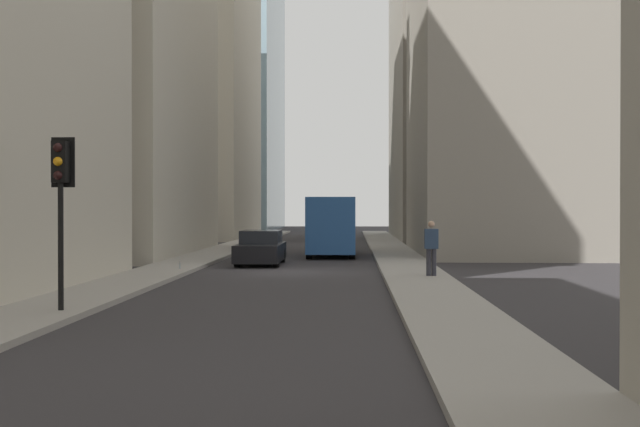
{
  "coord_description": "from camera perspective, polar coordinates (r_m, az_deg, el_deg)",
  "views": [
    {
      "loc": [
        -28.79,
        -2.33,
        2.39
      ],
      "look_at": [
        9.1,
        -0.83,
        2.07
      ],
      "focal_mm": 43.99,
      "sensor_mm": 36.0,
      "label": 1
    }
  ],
  "objects": [
    {
      "name": "building_left_far",
      "position": [
        60.59,
        10.27,
        11.14
      ],
      "size": [
        18.6,
        10.5,
        27.18
      ],
      "color": "gray",
      "rests_on": "ground_plane"
    },
    {
      "name": "pedestrian",
      "position": [
        25.83,
        8.1,
        -2.34
      ],
      "size": [
        0.26,
        0.44,
        1.79
      ],
      "color": "#33333D",
      "rests_on": "sidewalk_left"
    },
    {
      "name": "ground_plane",
      "position": [
        28.98,
        -2.35,
        -4.25
      ],
      "size": [
        135.0,
        135.0,
        0.0
      ],
      "primitive_type": "plane",
      "color": "#302D30"
    },
    {
      "name": "discarded_bottle",
      "position": [
        28.98,
        -10.16,
        -3.76
      ],
      "size": [
        0.07,
        0.07,
        0.27
      ],
      "color": "#999EA3",
      "rests_on": "sidewalk_right"
    },
    {
      "name": "traffic_light_foreground",
      "position": [
        17.95,
        -18.36,
        2.14
      ],
      "size": [
        0.43,
        0.52,
        3.78
      ],
      "color": "black",
      "rests_on": "sidewalk_right"
    },
    {
      "name": "sidewalk_left",
      "position": [
        28.96,
        6.58,
        -4.12
      ],
      "size": [
        90.0,
        2.2,
        0.14
      ],
      "primitive_type": "cube",
      "color": "gray",
      "rests_on": "ground_plane"
    },
    {
      "name": "building_right_far",
      "position": [
        62.71,
        -9.76,
        8.73
      ],
      "size": [
        16.11,
        10.0,
        22.79
      ],
      "color": "beige",
      "rests_on": "ground_plane"
    },
    {
      "name": "sedan_black",
      "position": [
        32.5,
        -4.32,
        -2.56
      ],
      "size": [
        4.3,
        1.78,
        1.42
      ],
      "color": "black",
      "rests_on": "ground_plane"
    },
    {
      "name": "delivery_truck",
      "position": [
        38.15,
        0.88,
        -0.92
      ],
      "size": [
        6.46,
        2.25,
        2.84
      ],
      "color": "#285699",
      "rests_on": "ground_plane"
    },
    {
      "name": "sidewalk_right",
      "position": [
        29.68,
        -11.07,
        -4.01
      ],
      "size": [
        90.0,
        2.2,
        0.14
      ],
      "primitive_type": "cube",
      "color": "gray",
      "rests_on": "ground_plane"
    }
  ]
}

